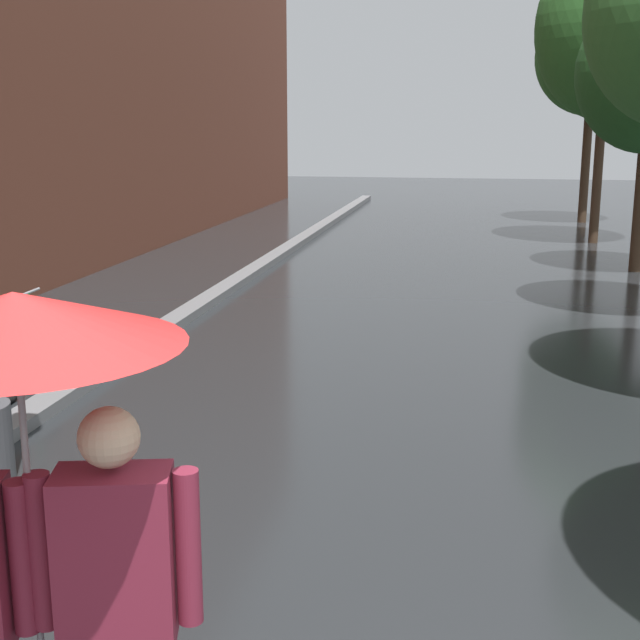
# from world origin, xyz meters

# --- Properties ---
(kerb_strip) EXTENTS (0.30, 36.00, 0.12)m
(kerb_strip) POSITION_xyz_m (-3.20, 10.00, 0.06)
(kerb_strip) COLOR slate
(kerb_strip) RESTS_ON ground
(street_tree_4) EXTENTS (3.04, 3.04, 6.44)m
(street_tree_4) POSITION_xyz_m (3.21, 17.93, 4.54)
(street_tree_4) COLOR #473323
(street_tree_4) RESTS_ON ground
(street_tree_5) EXTENTS (2.92, 2.92, 5.76)m
(street_tree_5) POSITION_xyz_m (3.40, 22.03, 4.25)
(street_tree_5) COLOR #473323
(street_tree_5) RESTS_ON ground
(couple_under_umbrella) EXTENTS (1.13, 1.12, 2.10)m
(couple_under_umbrella) POSITION_xyz_m (-0.75, 0.53, 1.40)
(couple_under_umbrella) COLOR black
(couple_under_umbrella) RESTS_ON ground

